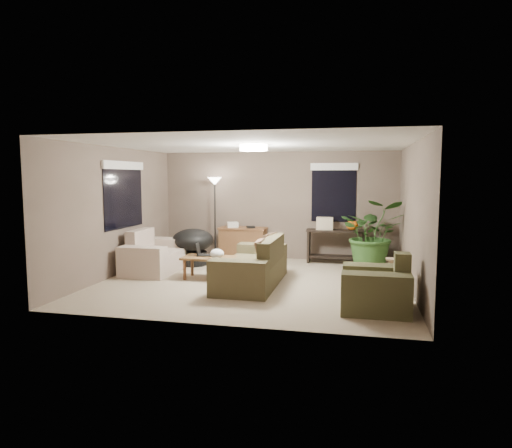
% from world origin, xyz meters
% --- Properties ---
extents(room_shell, '(5.50, 5.50, 5.50)m').
position_xyz_m(room_shell, '(0.00, 0.00, 1.25)').
color(room_shell, tan).
rests_on(room_shell, ground).
extents(main_sofa, '(0.95, 2.20, 0.85)m').
position_xyz_m(main_sofa, '(0.05, -0.18, 0.29)').
color(main_sofa, brown).
rests_on(main_sofa, ground).
extents(throw_pillows, '(0.31, 1.37, 0.47)m').
position_xyz_m(throw_pillows, '(0.30, -0.18, 0.65)').
color(throw_pillows, '#8C7251').
rests_on(throw_pillows, main_sofa).
extents(loveseat, '(0.90, 1.60, 0.85)m').
position_xyz_m(loveseat, '(-2.19, 0.48, 0.30)').
color(loveseat, beige).
rests_on(loveseat, ground).
extents(armchair, '(0.95, 1.00, 0.85)m').
position_xyz_m(armchair, '(2.13, -1.33, 0.30)').
color(armchair, '#49482B').
rests_on(armchair, ground).
extents(coffee_table, '(1.00, 0.55, 0.42)m').
position_xyz_m(coffee_table, '(-0.88, 0.07, 0.36)').
color(coffee_table, brown).
rests_on(coffee_table, ground).
extents(laptop, '(0.39, 0.29, 0.24)m').
position_xyz_m(laptop, '(-1.04, 0.17, 0.48)').
color(laptop, black).
rests_on(laptop, coffee_table).
extents(plastic_bag, '(0.30, 0.28, 0.18)m').
position_xyz_m(plastic_bag, '(-0.68, -0.08, 0.51)').
color(plastic_bag, white).
rests_on(plastic_bag, coffee_table).
extents(desk, '(1.10, 0.50, 0.75)m').
position_xyz_m(desk, '(-0.76, 2.18, 0.38)').
color(desk, brown).
rests_on(desk, ground).
extents(desk_papers, '(0.73, 0.33, 0.12)m').
position_xyz_m(desk_papers, '(-0.91, 2.17, 0.80)').
color(desk_papers, silver).
rests_on(desk_papers, desk).
extents(console_table, '(1.30, 0.40, 0.75)m').
position_xyz_m(console_table, '(1.38, 2.18, 0.44)').
color(console_table, black).
rests_on(console_table, ground).
extents(pumpkin, '(0.30, 0.30, 0.22)m').
position_xyz_m(pumpkin, '(1.73, 2.18, 0.86)').
color(pumpkin, orange).
rests_on(pumpkin, console_table).
extents(cardboard_box, '(0.37, 0.29, 0.27)m').
position_xyz_m(cardboard_box, '(1.13, 2.18, 0.89)').
color(cardboard_box, beige).
rests_on(cardboard_box, console_table).
extents(papasan_chair, '(1.04, 1.04, 0.80)m').
position_xyz_m(papasan_chair, '(-1.65, 1.27, 0.47)').
color(papasan_chair, black).
rests_on(papasan_chair, ground).
extents(floor_lamp, '(0.32, 0.32, 1.91)m').
position_xyz_m(floor_lamp, '(-1.40, 2.07, 1.60)').
color(floor_lamp, black).
rests_on(floor_lamp, ground).
extents(ceiling_fixture, '(0.50, 0.50, 0.10)m').
position_xyz_m(ceiling_fixture, '(0.00, 0.00, 2.44)').
color(ceiling_fixture, white).
rests_on(ceiling_fixture, room_shell).
extents(houseplant, '(1.32, 1.46, 1.14)m').
position_xyz_m(houseplant, '(2.17, 1.75, 0.57)').
color(houseplant, '#2D5923').
rests_on(houseplant, ground).
extents(cat_scratching_post, '(0.32, 0.32, 0.50)m').
position_xyz_m(cat_scratching_post, '(2.46, 0.19, 0.21)').
color(cat_scratching_post, tan).
rests_on(cat_scratching_post, ground).
extents(window_left, '(0.05, 1.56, 1.33)m').
position_xyz_m(window_left, '(-2.73, 0.30, 1.78)').
color(window_left, black).
rests_on(window_left, room_shell).
extents(window_back, '(1.06, 0.05, 1.33)m').
position_xyz_m(window_back, '(1.30, 2.48, 1.79)').
color(window_back, black).
rests_on(window_back, room_shell).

